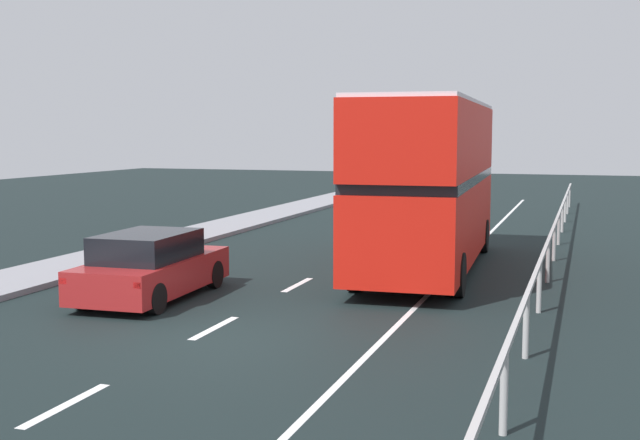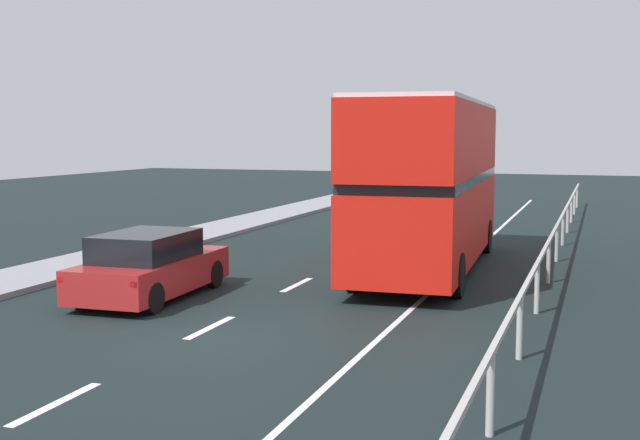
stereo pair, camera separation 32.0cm
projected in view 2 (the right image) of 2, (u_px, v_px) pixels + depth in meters
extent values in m
cube|color=black|center=(197.00, 337.00, 14.64)|extent=(74.07, 120.00, 0.10)
cube|color=silver|center=(56.00, 404.00, 10.86)|extent=(0.16, 1.86, 0.01)
cube|color=silver|center=(210.00, 327.00, 15.10)|extent=(0.16, 1.86, 0.01)
cube|color=silver|center=(297.00, 285.00, 19.35)|extent=(0.16, 1.86, 0.01)
cube|color=silver|center=(352.00, 257.00, 23.59)|extent=(0.16, 1.86, 0.01)
cube|color=silver|center=(391.00, 238.00, 27.83)|extent=(0.16, 1.86, 0.01)
cube|color=silver|center=(419.00, 224.00, 32.08)|extent=(0.16, 1.86, 0.01)
cube|color=silver|center=(441.00, 214.00, 36.32)|extent=(0.16, 1.86, 0.01)
cube|color=silver|center=(458.00, 205.00, 40.56)|extent=(0.16, 1.86, 0.01)
cube|color=silver|center=(458.00, 266.00, 22.01)|extent=(0.12, 46.00, 0.01)
cube|color=#B3B1B0|center=(553.00, 233.00, 21.09)|extent=(0.08, 42.00, 0.08)
cylinder|color=#B3B1B0|center=(490.00, 395.00, 9.65)|extent=(0.10, 0.10, 1.03)
cylinder|color=#B3B1B0|center=(519.00, 328.00, 12.94)|extent=(0.10, 0.10, 1.03)
cylinder|color=#B3B1B0|center=(537.00, 288.00, 16.22)|extent=(0.10, 0.10, 1.03)
cylinder|color=#B3B1B0|center=(548.00, 262.00, 19.50)|extent=(0.10, 0.10, 1.03)
cylinder|color=#B3B1B0|center=(557.00, 244.00, 22.78)|extent=(0.10, 0.10, 1.03)
cylinder|color=#B3B1B0|center=(563.00, 230.00, 26.06)|extent=(0.10, 0.10, 1.03)
cylinder|color=#B3B1B0|center=(568.00, 219.00, 29.35)|extent=(0.10, 0.10, 1.03)
cylinder|color=#B3B1B0|center=(571.00, 210.00, 32.63)|extent=(0.10, 0.10, 1.03)
cylinder|color=#B3B1B0|center=(574.00, 203.00, 35.91)|extent=(0.10, 0.10, 1.03)
cylinder|color=#B3B1B0|center=(577.00, 197.00, 39.19)|extent=(0.10, 0.10, 1.03)
cube|color=red|center=(429.00, 220.00, 21.30)|extent=(3.00, 10.14, 1.98)
cube|color=black|center=(430.00, 178.00, 21.18)|extent=(3.00, 9.74, 0.24)
cube|color=red|center=(430.00, 139.00, 21.07)|extent=(3.00, 10.14, 1.79)
cube|color=silver|center=(431.00, 103.00, 20.97)|extent=(2.94, 9.93, 0.10)
cube|color=black|center=(454.00, 201.00, 26.05)|extent=(2.28, 0.14, 1.38)
cube|color=yellow|center=(455.00, 124.00, 25.78)|extent=(1.52, 0.11, 0.28)
cylinder|color=black|center=(410.00, 233.00, 25.17)|extent=(0.33, 1.01, 1.00)
cylinder|color=black|center=(486.00, 236.00, 24.50)|extent=(0.33, 1.01, 1.00)
cylinder|color=black|center=(354.00, 270.00, 18.48)|extent=(0.33, 1.01, 1.00)
cylinder|color=black|center=(457.00, 275.00, 17.81)|extent=(0.33, 1.01, 1.00)
cube|color=maroon|center=(151.00, 273.00, 17.83)|extent=(2.00, 4.37, 0.71)
cube|color=black|center=(146.00, 246.00, 17.56)|extent=(1.71, 2.43, 0.58)
cube|color=red|center=(62.00, 280.00, 16.04)|extent=(0.16, 0.07, 0.12)
cube|color=red|center=(134.00, 285.00, 15.56)|extent=(0.16, 0.07, 0.12)
cylinder|color=black|center=(150.00, 270.00, 19.48)|extent=(0.22, 0.65, 0.64)
cylinder|color=black|center=(214.00, 274.00, 18.99)|extent=(0.22, 0.65, 0.64)
cylinder|color=black|center=(81.00, 293.00, 16.72)|extent=(0.22, 0.65, 0.64)
cylinder|color=black|center=(153.00, 298.00, 16.23)|extent=(0.22, 0.65, 0.64)
cube|color=gray|center=(396.00, 208.00, 33.41)|extent=(1.95, 4.22, 0.67)
cube|color=black|center=(395.00, 194.00, 33.15)|extent=(1.66, 2.34, 0.54)
cube|color=red|center=(365.00, 208.00, 31.69)|extent=(0.16, 0.07, 0.12)
cube|color=red|center=(405.00, 209.00, 31.21)|extent=(0.16, 0.07, 0.12)
cylinder|color=black|center=(384.00, 209.00, 34.99)|extent=(0.22, 0.65, 0.64)
cylinder|color=black|center=(421.00, 210.00, 34.50)|extent=(0.22, 0.65, 0.64)
cylinder|color=black|center=(369.00, 216.00, 32.37)|extent=(0.22, 0.65, 0.64)
cylinder|color=black|center=(409.00, 217.00, 31.88)|extent=(0.22, 0.65, 0.64)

